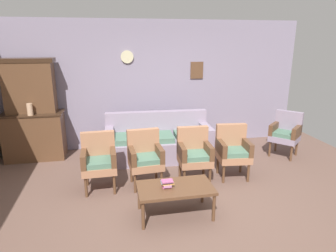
{
  "coord_description": "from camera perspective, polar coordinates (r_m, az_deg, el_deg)",
  "views": [
    {
      "loc": [
        -0.98,
        -3.71,
        2.28
      ],
      "look_at": [
        -0.03,
        1.12,
        0.85
      ],
      "focal_mm": 31.67,
      "sensor_mm": 36.0,
      "label": 1
    }
  ],
  "objects": [
    {
      "name": "wall_back_with_decor",
      "position": [
        6.48,
        -2.34,
        7.94
      ],
      "size": [
        6.4,
        0.09,
        2.7
      ],
      "color": "gray",
      "rests_on": "ground"
    },
    {
      "name": "armchair_row_middle",
      "position": [
        5.17,
        12.38,
        -4.36
      ],
      "size": [
        0.57,
        0.54,
        0.9
      ],
      "color": "#9E6B4C",
      "rests_on": "ground"
    },
    {
      "name": "coffee_table",
      "position": [
        4.01,
        1.41,
        -12.12
      ],
      "size": [
        1.0,
        0.56,
        0.42
      ],
      "color": "brown",
      "rests_on": "ground"
    },
    {
      "name": "vase_on_cabinet",
      "position": [
        6.08,
        -25.05,
        2.92
      ],
      "size": [
        0.1,
        0.1,
        0.23
      ],
      "primitive_type": "cylinder",
      "color": "tan",
      "rests_on": "side_cabinet"
    },
    {
      "name": "armchair_by_doorway",
      "position": [
        4.78,
        -4.43,
        -5.73
      ],
      "size": [
        0.55,
        0.52,
        0.9
      ],
      "color": "#9E6B4C",
      "rests_on": "ground"
    },
    {
      "name": "ground_plane",
      "position": [
        4.46,
        3.27,
        -14.57
      ],
      "size": [
        7.68,
        7.68,
        0.0
      ],
      "primitive_type": "plane",
      "color": "brown"
    },
    {
      "name": "wingback_chair_by_fireplace",
      "position": [
        6.43,
        21.71,
        -1.06
      ],
      "size": [
        0.71,
        0.71,
        0.9
      ],
      "color": "gray",
      "rests_on": "ground"
    },
    {
      "name": "armchair_near_couch_end",
      "position": [
        4.92,
        5.07,
        -5.1
      ],
      "size": [
        0.54,
        0.51,
        0.9
      ],
      "color": "#9E6B4C",
      "rests_on": "ground"
    },
    {
      "name": "floral_couch",
      "position": [
        5.88,
        -1.86,
        -3.23
      ],
      "size": [
        2.08,
        0.88,
        0.9
      ],
      "color": "gray",
      "rests_on": "ground"
    },
    {
      "name": "side_cabinet",
      "position": [
        6.4,
        -24.25,
        -1.73
      ],
      "size": [
        1.16,
        0.55,
        0.93
      ],
      "color": "brown",
      "rests_on": "ground"
    },
    {
      "name": "book_stack_on_table",
      "position": [
        3.94,
        -0.17,
        -11.0
      ],
      "size": [
        0.17,
        0.11,
        0.11
      ],
      "color": "#C44E90",
      "rests_on": "coffee_table"
    },
    {
      "name": "cabinet_upper_hutch",
      "position": [
        6.28,
        -25.13,
        7.08
      ],
      "size": [
        0.99,
        0.38,
        1.03
      ],
      "color": "brown",
      "rests_on": "side_cabinet"
    },
    {
      "name": "armchair_near_cabinet",
      "position": [
        4.76,
        -13.15,
        -6.21
      ],
      "size": [
        0.53,
        0.5,
        0.9
      ],
      "color": "#9E6B4C",
      "rests_on": "ground"
    }
  ]
}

